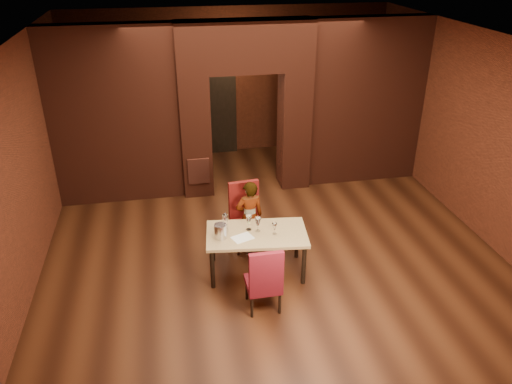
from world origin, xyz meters
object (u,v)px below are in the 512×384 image
(wine_glass_a, at_px, (249,223))
(dining_table, at_px, (257,252))
(chair_near, at_px, (263,276))
(wine_bucket, at_px, (220,231))
(chair_far, at_px, (247,217))
(water_bottle, at_px, (225,223))
(wine_glass_c, at_px, (275,229))
(potted_plant, at_px, (292,233))
(wine_glass_b, at_px, (258,225))
(person_seated, at_px, (250,217))

(wine_glass_a, bearing_deg, dining_table, -49.09)
(chair_near, height_order, wine_bucket, chair_near)
(chair_far, relative_size, water_bottle, 3.43)
(chair_far, distance_m, wine_glass_c, 0.86)
(potted_plant, bearing_deg, dining_table, -137.19)
(wine_bucket, distance_m, water_bottle, 0.17)
(dining_table, relative_size, wine_glass_c, 8.00)
(water_bottle, xyz_separation_m, potted_plant, (1.15, 0.56, -0.64))
(chair_near, distance_m, wine_glass_b, 0.88)
(chair_near, relative_size, potted_plant, 2.59)
(wine_glass_a, height_order, water_bottle, water_bottle)
(wine_glass_a, relative_size, potted_plant, 0.60)
(wine_glass_a, distance_m, potted_plant, 1.15)
(person_seated, height_order, potted_plant, person_seated)
(chair_far, bearing_deg, wine_glass_b, -92.68)
(potted_plant, bearing_deg, person_seated, -175.82)
(wine_glass_c, bearing_deg, wine_glass_b, 151.87)
(chair_near, bearing_deg, wine_bucket, -59.06)
(wine_bucket, bearing_deg, water_bottle, 56.96)
(wine_glass_c, xyz_separation_m, potted_plant, (0.47, 0.74, -0.57))
(wine_glass_a, bearing_deg, potted_plant, 34.32)
(chair_near, height_order, potted_plant, chair_near)
(person_seated, relative_size, wine_glass_a, 5.25)
(wine_glass_a, bearing_deg, chair_far, 82.24)
(person_seated, bearing_deg, wine_glass_b, 85.17)
(chair_near, relative_size, wine_bucket, 4.53)
(wine_bucket, height_order, potted_plant, wine_bucket)
(wine_glass_b, height_order, wine_glass_c, wine_glass_b)
(wine_glass_b, distance_m, water_bottle, 0.47)
(water_bottle, bearing_deg, person_seated, 49.21)
(wine_glass_a, bearing_deg, chair_near, -88.16)
(person_seated, relative_size, wine_bucket, 5.54)
(wine_glass_a, distance_m, wine_bucket, 0.45)
(dining_table, distance_m, person_seated, 0.66)
(person_seated, xyz_separation_m, wine_glass_c, (0.24, -0.69, 0.17))
(chair_far, distance_m, wine_bucket, 0.93)
(dining_table, relative_size, potted_plant, 3.81)
(potted_plant, bearing_deg, wine_bucket, -150.56)
(chair_near, xyz_separation_m, wine_bucket, (-0.46, 0.75, 0.29))
(dining_table, xyz_separation_m, wine_bucket, (-0.52, -0.04, 0.44))
(water_bottle, bearing_deg, wine_glass_b, -7.50)
(chair_far, bearing_deg, wine_glass_c, -77.74)
(dining_table, xyz_separation_m, chair_near, (-0.07, -0.79, 0.15))
(dining_table, relative_size, person_seated, 1.20)
(chair_near, height_order, wine_glass_a, chair_near)
(wine_glass_a, relative_size, wine_glass_c, 1.27)
(chair_near, relative_size, wine_glass_b, 4.40)
(chair_near, distance_m, potted_plant, 1.68)
(wine_glass_c, height_order, wine_bucket, wine_bucket)
(wine_glass_a, relative_size, wine_bucket, 1.05)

